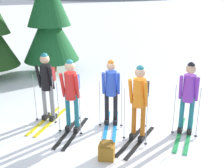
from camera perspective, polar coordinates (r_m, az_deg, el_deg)
The scene contains 8 objects.
ground_plane at distance 6.93m, azimuth -2.58°, elevation -9.46°, with size 400.00×400.00×0.00m, color white.
skier_in_black at distance 7.19m, azimuth -13.36°, elevation 0.25°, with size 0.60×1.68×1.82m.
skier_in_red at distance 6.52m, azimuth -8.44°, elevation -1.54°, with size 0.61×1.62×1.82m.
skier_in_blue at distance 6.79m, azimuth -0.20°, elevation -1.29°, with size 0.61×1.60×1.71m.
skier_in_orange at distance 6.11m, azimuth 5.69°, elevation -3.04°, with size 0.85×1.57×1.80m.
skier_in_purple at distance 6.61m, azimuth 15.58°, elevation -2.05°, with size 0.67×1.76×1.78m.
pine_tree_mid at distance 11.15m, azimuth -13.06°, elevation 14.51°, with size 2.19×2.19×5.30m.
backpack_on_snow_front at distance 5.80m, azimuth -1.13°, elevation -13.77°, with size 0.32×0.28×0.38m.
Camera 1 is at (1.14, -5.92, 3.42)m, focal length 44.07 mm.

